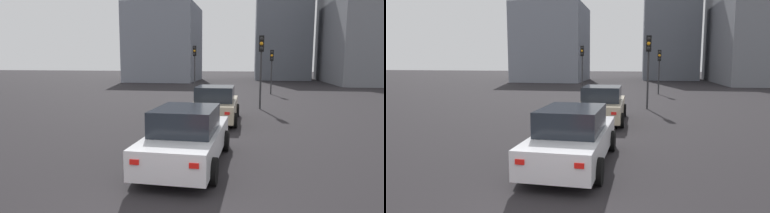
% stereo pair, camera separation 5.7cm
% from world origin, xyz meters
% --- Properties ---
extents(car_beige_lead, '(4.61, 2.09, 1.63)m').
position_xyz_m(car_beige_lead, '(10.51, 0.11, 0.78)').
color(car_beige_lead, tan).
rests_on(car_beige_lead, ground_plane).
extents(car_white_second, '(4.78, 2.06, 1.58)m').
position_xyz_m(car_white_second, '(4.05, 0.22, 0.76)').
color(car_white_second, silver).
rests_on(car_white_second, ground_plane).
extents(traffic_light_near_left, '(0.32, 0.30, 4.17)m').
position_xyz_m(traffic_light_near_left, '(14.78, -2.04, 2.99)').
color(traffic_light_near_left, '#2D2D30').
rests_on(traffic_light_near_left, ground_plane).
extents(traffic_light_near_right, '(0.32, 0.28, 4.06)m').
position_xyz_m(traffic_light_near_right, '(24.62, 3.37, 2.92)').
color(traffic_light_near_right, '#2D2D30').
rests_on(traffic_light_near_right, ground_plane).
extents(traffic_light_far_left, '(0.32, 0.30, 3.63)m').
position_xyz_m(traffic_light_far_left, '(23.47, -3.19, 2.62)').
color(traffic_light_far_left, '#2D2D30').
rests_on(traffic_light_far_left, ground_plane).
extents(building_facade_left, '(15.93, 6.05, 16.14)m').
position_xyz_m(building_facade_left, '(39.84, -14.00, 8.07)').
color(building_facade_left, slate).
rests_on(building_facade_left, ground_plane).
extents(building_facade_center, '(8.84, 7.48, 14.82)m').
position_xyz_m(building_facade_center, '(46.71, -6.00, 7.41)').
color(building_facade_center, slate).
rests_on(building_facade_center, ground_plane).
extents(building_facade_right, '(10.07, 8.88, 10.01)m').
position_xyz_m(building_facade_right, '(40.08, 10.00, 5.01)').
color(building_facade_right, gray).
rests_on(building_facade_right, ground_plane).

